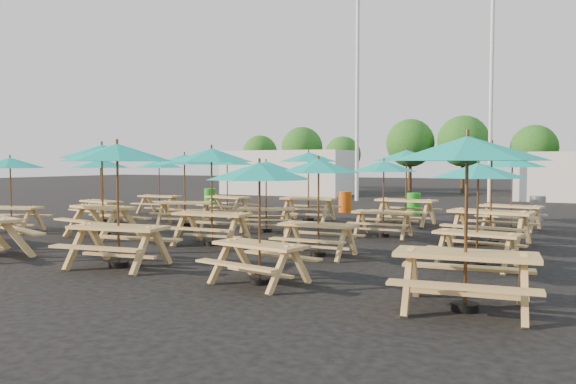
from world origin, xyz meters
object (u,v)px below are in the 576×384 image
at_px(picnic_unit_7, 227,164).
at_px(waste_bin_1, 345,202).
at_px(picnic_unit_2, 101,167).
at_px(picnic_unit_9, 212,161).
at_px(waste_bin_2, 413,204).
at_px(picnic_unit_8, 117,160).
at_px(picnic_unit_10, 266,170).
at_px(picnic_unit_1, 10,167).
at_px(waste_bin_0, 210,198).
at_px(picnic_unit_15, 406,160).
at_px(picnic_unit_17, 478,177).
at_px(picnic_unit_3, 159,167).
at_px(picnic_unit_11, 309,161).
at_px(picnic_unit_18, 492,157).
at_px(picnic_unit_12, 259,178).
at_px(picnic_unit_5, 102,157).
at_px(picnic_unit_16, 467,159).
at_px(picnic_unit_6, 184,164).
at_px(picnic_unit_13, 319,172).
at_px(waste_bin_3, 538,208).
at_px(picnic_unit_14, 384,171).

relative_size(picnic_unit_7, waste_bin_1, 2.82).
relative_size(picnic_unit_2, picnic_unit_9, 0.96).
bearing_deg(waste_bin_2, picnic_unit_7, -148.40).
xyz_separation_m(picnic_unit_8, picnic_unit_10, (-0.07, 6.20, -0.28)).
distance_m(picnic_unit_1, waste_bin_0, 10.30).
distance_m(picnic_unit_15, picnic_unit_17, 7.54).
xyz_separation_m(picnic_unit_1, picnic_unit_3, (0.11, 6.64, -0.04)).
height_order(picnic_unit_11, picnic_unit_18, picnic_unit_18).
bearing_deg(picnic_unit_12, picnic_unit_5, 164.66).
height_order(picnic_unit_16, waste_bin_2, picnic_unit_16).
xyz_separation_m(picnic_unit_8, picnic_unit_18, (6.16, 6.38, 0.08)).
bearing_deg(picnic_unit_9, picnic_unit_7, 116.44).
distance_m(picnic_unit_1, picnic_unit_9, 6.83).
bearing_deg(picnic_unit_6, picnic_unit_15, 9.95).
relative_size(picnic_unit_1, picnic_unit_10, 1.03).
xyz_separation_m(picnic_unit_18, waste_bin_0, (-12.84, 6.74, -1.74)).
relative_size(picnic_unit_1, picnic_unit_13, 1.12).
distance_m(picnic_unit_17, waste_bin_0, 16.45).
relative_size(picnic_unit_5, picnic_unit_17, 1.27).
relative_size(picnic_unit_16, picnic_unit_18, 0.95).
distance_m(picnic_unit_6, picnic_unit_13, 7.09).
relative_size(picnic_unit_12, waste_bin_3, 2.47).
height_order(picnic_unit_11, picnic_unit_15, picnic_unit_15).
height_order(picnic_unit_13, waste_bin_0, picnic_unit_13).
xyz_separation_m(picnic_unit_7, picnic_unit_16, (10.12, -10.01, 0.11)).
bearing_deg(picnic_unit_6, picnic_unit_12, -64.91).
bearing_deg(picnic_unit_6, waste_bin_2, 31.63).
bearing_deg(picnic_unit_3, waste_bin_2, 21.10).
bearing_deg(picnic_unit_13, picnic_unit_3, 146.20).
bearing_deg(picnic_unit_8, picnic_unit_12, -9.35).
bearing_deg(picnic_unit_2, picnic_unit_11, 42.56).
bearing_deg(picnic_unit_12, picnic_unit_6, 145.25).
distance_m(waste_bin_0, waste_bin_1, 6.47).
xyz_separation_m(picnic_unit_10, picnic_unit_11, (-0.12, 3.35, 0.28)).
xyz_separation_m(picnic_unit_11, picnic_unit_15, (3.35, 0.36, 0.04)).
relative_size(picnic_unit_7, picnic_unit_12, 1.14).
height_order(picnic_unit_5, picnic_unit_14, picnic_unit_5).
bearing_deg(picnic_unit_15, picnic_unit_18, -43.39).
distance_m(waste_bin_1, waste_bin_2, 2.78).
relative_size(picnic_unit_6, picnic_unit_17, 1.26).
bearing_deg(picnic_unit_12, picnic_unit_7, 135.82).
bearing_deg(picnic_unit_1, picnic_unit_12, -32.92).
bearing_deg(picnic_unit_11, waste_bin_3, 25.15).
distance_m(picnic_unit_15, picnic_unit_18, 4.65).
bearing_deg(picnic_unit_16, picnic_unit_2, 147.39).
distance_m(picnic_unit_10, picnic_unit_18, 6.24).
height_order(picnic_unit_9, waste_bin_1, picnic_unit_9).
height_order(picnic_unit_8, waste_bin_1, picnic_unit_8).
bearing_deg(picnic_unit_8, picnic_unit_15, 65.14).
distance_m(picnic_unit_14, waste_bin_1, 7.74).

